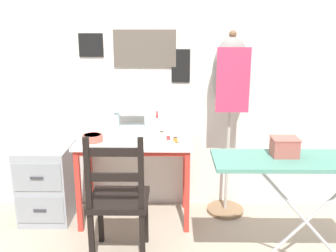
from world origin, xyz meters
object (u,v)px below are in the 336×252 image
fabric_bowl (92,138)px  thread_spool_mid_table (168,137)px  thread_spool_near_machine (162,134)px  thread_spool_far_edge (175,139)px  sewing_machine (138,120)px  ironing_board (312,165)px  filing_cabinet (49,181)px  scissors (179,143)px  wooden_chair (119,200)px  storage_box (284,147)px  dress_form (231,86)px

fabric_bowl → thread_spool_mid_table: 0.60m
thread_spool_near_machine → thread_spool_far_edge: thread_spool_near_machine is taller
thread_spool_mid_table → sewing_machine: bearing=154.7°
ironing_board → thread_spool_near_machine: bearing=138.5°
filing_cabinet → ironing_board: (1.89, -0.80, 0.46)m
scissors → wooden_chair: wooden_chair is taller
thread_spool_mid_table → ironing_board: bearing=-40.4°
fabric_bowl → wooden_chair: wooden_chair is taller
thread_spool_far_edge → storage_box: size_ratio=0.26×
scissors → thread_spool_near_machine: bearing=128.2°
thread_spool_far_edge → sewing_machine: bearing=153.4°
thread_spool_near_machine → thread_spool_mid_table: (0.06, -0.08, -0.00)m
thread_spool_far_edge → scissors: bearing=-67.4°
sewing_machine → thread_spool_far_edge: size_ratio=8.49×
fabric_bowl → dress_form: 1.18m
thread_spool_near_machine → thread_spool_mid_table: 0.10m
thread_spool_near_machine → ironing_board: 1.25m
wooden_chair → filing_cabinet: 0.91m
thread_spool_far_edge → thread_spool_near_machine: bearing=134.5°
wooden_chair → ironing_board: 1.28m
scissors → storage_box: (0.64, -0.60, 0.17)m
sewing_machine → scissors: bearing=-32.7°
ironing_board → storage_box: storage_box is taller
thread_spool_far_edge → storage_box: 0.95m
scissors → sewing_machine: bearing=147.3°
thread_spool_mid_table → filing_cabinet: size_ratio=0.07×
sewing_machine → thread_spool_mid_table: bearing=-25.3°
dress_form → ironing_board: 1.02m
scissors → wooden_chair: size_ratio=0.12×
wooden_chair → sewing_machine: bearing=82.9°
fabric_bowl → thread_spool_mid_table: size_ratio=4.03×
ironing_board → storage_box: (-0.16, 0.05, 0.10)m
sewing_machine → scissors: sewing_machine is taller
thread_spool_mid_table → filing_cabinet: 1.10m
sewing_machine → fabric_bowl: sewing_machine is taller
scissors → thread_spool_near_machine: 0.22m
fabric_bowl → wooden_chair: (0.27, -0.49, -0.30)m
sewing_machine → storage_box: sewing_machine is taller
thread_spool_far_edge → wooden_chair: bearing=-127.7°
scissors → thread_spool_mid_table: 0.13m
thread_spool_near_machine → wooden_chair: 0.74m
filing_cabinet → dress_form: dress_form is taller
thread_spool_near_machine → dress_form: 0.69m
wooden_chair → ironing_board: bearing=-9.6°
sewing_machine → fabric_bowl: 0.40m
thread_spool_far_edge → wooden_chair: (-0.39, -0.51, -0.29)m
thread_spool_mid_table → storage_box: size_ratio=0.26×
fabric_bowl → thread_spool_near_machine: size_ratio=3.68×
thread_spool_mid_table → thread_spool_far_edge: 0.07m
thread_spool_far_edge → storage_box: (0.66, -0.66, 0.16)m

